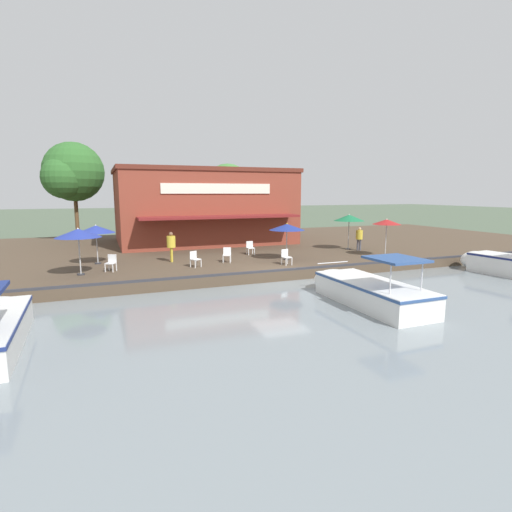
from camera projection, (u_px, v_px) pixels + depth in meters
ground_plane at (280, 283)px, 20.31m from camera, size 220.00×220.00×0.00m
quay_deck at (219, 249)px, 30.37m from camera, size 22.00×56.00×0.60m
quay_edge_fender at (280, 270)px, 20.30m from camera, size 0.20×50.40×0.10m
waterfront_restaurant at (203, 206)px, 32.27m from camera, size 10.91×13.43×5.76m
patio_umbrella_far_corner at (349, 218)px, 27.74m from camera, size 2.11×2.11×2.48m
patio_umbrella_back_row at (287, 227)px, 23.54m from camera, size 2.11×2.11×2.17m
patio_umbrella_near_quay_edge at (96, 229)px, 22.09m from camera, size 2.06×2.06×2.20m
patio_umbrella_mid_patio_right at (387, 222)px, 24.77m from camera, size 1.76×1.76×2.35m
patio_umbrella_by_entrance at (78, 233)px, 19.05m from camera, size 2.14×2.14×2.29m
cafe_chair_facing_river at (250, 247)px, 25.73m from camera, size 0.46×0.46×0.85m
cafe_chair_far_corner_seat at (111, 262)px, 20.21m from camera, size 0.59×0.59×0.85m
cafe_chair_mid_patio at (195, 258)px, 21.36m from camera, size 0.59×0.59×0.85m
cafe_chair_back_row_seat at (227, 254)px, 22.82m from camera, size 0.58×0.58×0.85m
cafe_chair_under_first_umbrella at (286, 256)px, 22.04m from camera, size 0.52×0.52×0.85m
person_at_quay_edge at (359, 236)px, 27.40m from camera, size 0.46×0.46×1.61m
person_near_entrance at (171, 243)px, 22.88m from camera, size 0.49×0.49×1.72m
motorboat_distant_upstream at (509, 264)px, 21.77m from camera, size 5.85×2.35×2.27m
motorboat_mid_row at (363, 289)px, 16.49m from camera, size 6.38×2.09×2.11m
tree_downstream_bank at (227, 190)px, 36.96m from camera, size 4.79×4.57×6.62m
tree_upstream_bank at (71, 173)px, 33.14m from camera, size 5.16×4.92×8.13m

